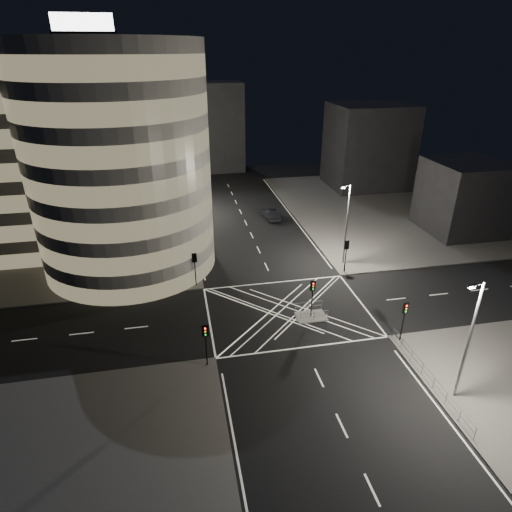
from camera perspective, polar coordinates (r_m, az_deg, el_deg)
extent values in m
plane|color=black|center=(44.08, 4.22, -7.33)|extent=(120.00, 120.00, 0.00)
cube|color=#504E4B|center=(69.50, -26.00, 2.98)|extent=(42.00, 42.00, 0.15)
cube|color=#504E4B|center=(77.55, 20.10, 6.28)|extent=(42.00, 42.00, 0.15)
cube|color=slate|center=(43.36, 7.32, -7.99)|extent=(3.00, 2.00, 0.15)
cylinder|color=gray|center=(51.08, -17.66, 11.78)|extent=(20.00, 20.00, 25.00)
cube|color=gray|center=(62.56, -26.17, 12.82)|extent=(20.00, 18.00, 25.00)
cube|color=white|center=(52.06, -22.13, 26.75)|extent=(6.00, 0.40, 2.00)
cube|color=black|center=(52.03, -21.95, 25.77)|extent=(6.40, 0.50, 0.50)
cube|color=gray|center=(79.39, -20.17, 15.04)|extent=(24.00, 16.00, 22.00)
cube|color=black|center=(85.28, 14.74, 14.00)|extent=(14.00, 12.00, 15.00)
cube|color=black|center=(67.99, 26.01, 7.10)|extent=(10.00, 10.00, 10.00)
cube|color=black|center=(94.85, -7.48, 16.58)|extent=(18.00, 8.00, 18.00)
cylinder|color=black|center=(49.73, -10.21, -1.15)|extent=(0.32, 0.32, 3.34)
ellipsoid|color=black|center=(48.52, -10.47, 1.84)|extent=(4.27, 4.27, 4.91)
cylinder|color=black|center=(55.14, -10.42, 1.66)|extent=(0.32, 0.32, 3.39)
ellipsoid|color=black|center=(54.00, -10.67, 4.57)|extent=(4.78, 4.78, 5.49)
cylinder|color=black|center=(60.62, -10.59, 4.09)|extent=(0.32, 0.32, 3.71)
ellipsoid|color=black|center=(59.63, -10.82, 6.64)|extent=(3.67, 3.67, 4.22)
cylinder|color=black|center=(66.16, -10.75, 6.18)|extent=(0.32, 0.32, 4.19)
ellipsoid|color=black|center=(65.11, -11.00, 9.01)|extent=(4.86, 4.86, 5.59)
cylinder|color=black|center=(72.05, -10.82, 7.27)|extent=(0.32, 0.32, 2.90)
ellipsoid|color=black|center=(71.28, -11.00, 9.26)|extent=(4.24, 4.24, 4.87)
cylinder|color=black|center=(47.87, -8.08, -2.34)|extent=(0.12, 0.12, 3.00)
cube|color=black|center=(46.99, -8.23, -0.25)|extent=(0.28, 0.22, 0.90)
cube|color=black|center=(46.99, -8.23, -0.25)|extent=(0.55, 0.04, 1.10)
cylinder|color=black|center=(36.44, -6.63, -12.36)|extent=(0.12, 0.12, 3.00)
cube|color=black|center=(35.27, -6.80, -9.87)|extent=(0.28, 0.22, 0.90)
cube|color=black|center=(35.27, -6.80, -9.87)|extent=(0.55, 0.04, 1.10)
cylinder|color=black|center=(51.49, 11.82, -0.53)|extent=(0.12, 0.12, 3.00)
cube|color=black|center=(50.67, 12.02, 1.45)|extent=(0.28, 0.22, 0.90)
cube|color=black|center=(50.67, 12.02, 1.45)|extent=(0.55, 0.04, 1.10)
cylinder|color=black|center=(41.08, 18.92, -8.85)|extent=(0.12, 0.12, 3.00)
cube|color=black|center=(40.04, 19.32, -6.55)|extent=(0.28, 0.22, 0.90)
cube|color=black|center=(40.04, 19.32, -6.55)|extent=(0.55, 0.04, 1.10)
cylinder|color=black|center=(42.50, 7.44, -6.23)|extent=(0.12, 0.12, 3.00)
cube|color=black|center=(41.50, 7.59, -3.95)|extent=(0.28, 0.22, 0.90)
cube|color=black|center=(41.50, 7.59, -3.95)|extent=(0.55, 0.04, 1.10)
cylinder|color=slate|center=(51.10, -9.49, 3.78)|extent=(0.20, 0.20, 10.00)
cylinder|color=slate|center=(49.51, -9.38, 9.02)|extent=(0.90, 0.10, 0.10)
cube|color=slate|center=(49.55, -8.84, 8.96)|extent=(0.50, 0.25, 0.18)
cube|color=white|center=(49.58, -8.83, 8.84)|extent=(0.42, 0.20, 0.05)
cylinder|color=slate|center=(68.14, -10.16, 9.38)|extent=(0.20, 0.20, 10.00)
cylinder|color=slate|center=(66.95, -10.10, 13.39)|extent=(0.90, 0.10, 0.10)
cube|color=slate|center=(66.98, -9.70, 13.34)|extent=(0.50, 0.25, 0.18)
cube|color=white|center=(67.01, -9.69, 13.24)|extent=(0.42, 0.20, 0.05)
cylinder|color=slate|center=(52.19, 11.99, 4.04)|extent=(0.20, 0.20, 10.00)
cylinder|color=slate|center=(50.45, 12.02, 9.12)|extent=(0.90, 0.10, 0.10)
cube|color=slate|center=(50.31, 11.53, 9.00)|extent=(0.50, 0.25, 0.18)
cube|color=white|center=(50.34, 11.52, 8.88)|extent=(0.42, 0.20, 0.05)
cylinder|color=slate|center=(34.77, 26.44, -10.29)|extent=(0.20, 0.20, 10.00)
cylinder|color=slate|center=(32.10, 27.48, -3.37)|extent=(0.90, 0.10, 0.10)
cube|color=slate|center=(31.88, 26.81, -3.62)|extent=(0.50, 0.25, 0.18)
cube|color=white|center=(31.93, 26.77, -3.80)|extent=(0.42, 0.20, 0.05)
cube|color=slate|center=(37.87, 21.94, -14.55)|extent=(0.06, 11.70, 1.10)
cube|color=slate|center=(42.31, 7.74, -7.95)|extent=(2.80, 0.06, 1.10)
cube|color=slate|center=(43.73, 7.01, -6.67)|extent=(2.80, 0.06, 1.10)
imported|color=black|center=(67.10, 1.94, 5.60)|extent=(2.25, 5.03, 1.60)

